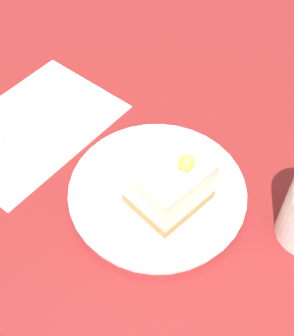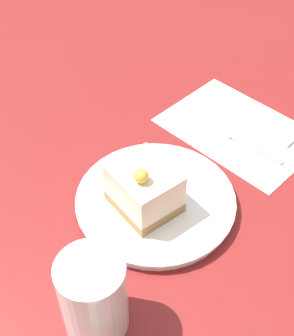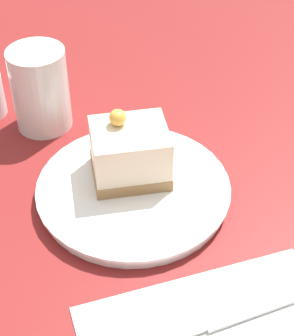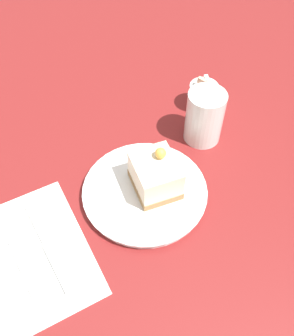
% 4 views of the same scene
% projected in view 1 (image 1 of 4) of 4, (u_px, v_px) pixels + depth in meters
% --- Properties ---
extents(ground_plane, '(4.00, 4.00, 0.00)m').
position_uv_depth(ground_plane, '(140.00, 194.00, 0.61)').
color(ground_plane, maroon).
extents(plate, '(0.23, 0.23, 0.02)m').
position_uv_depth(plate, '(157.00, 193.00, 0.60)').
color(plate, white).
rests_on(plate, ground_plane).
extents(cake_slice, '(0.09, 0.10, 0.09)m').
position_uv_depth(cake_slice, '(170.00, 183.00, 0.56)').
color(cake_slice, '#9E7547').
rests_on(cake_slice, plate).
extents(napkin, '(0.18, 0.25, 0.00)m').
position_uv_depth(napkin, '(35.00, 124.00, 0.69)').
color(napkin, white).
rests_on(napkin, ground_plane).
extents(fork, '(0.02, 0.16, 0.00)m').
position_uv_depth(fork, '(31.00, 109.00, 0.70)').
color(fork, silver).
rests_on(fork, napkin).
extents(knife, '(0.02, 0.19, 0.00)m').
position_uv_depth(knife, '(38.00, 138.00, 0.67)').
color(knife, silver).
rests_on(knife, napkin).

